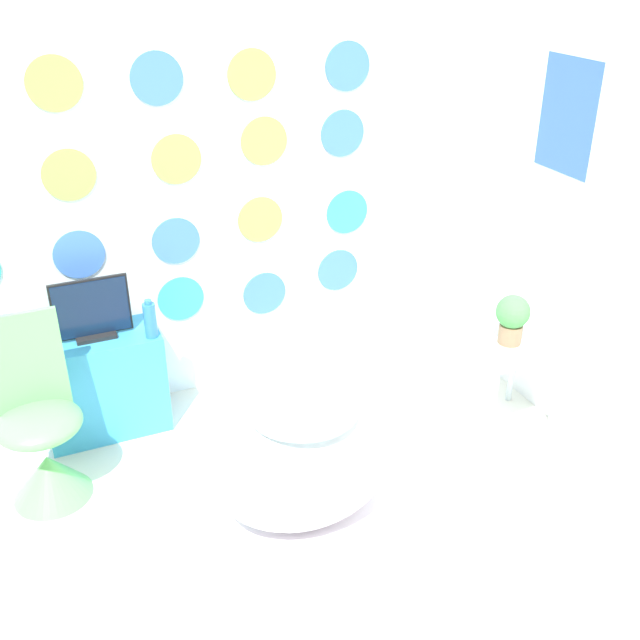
{
  "coord_description": "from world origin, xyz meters",
  "views": [
    {
      "loc": [
        -0.76,
        -1.67,
        2.31
      ],
      "look_at": [
        0.37,
        0.91,
        0.83
      ],
      "focal_mm": 42.0,
      "sensor_mm": 36.0,
      "label": 1
    }
  ],
  "objects": [
    {
      "name": "wall_right",
      "position": [
        1.7,
        0.95,
        1.3
      ],
      "size": [
        0.06,
        2.9,
        2.6
      ],
      "color": "white",
      "rests_on": "ground_plane"
    },
    {
      "name": "side_table",
      "position": [
        1.39,
        0.91,
        0.4
      ],
      "size": [
        0.44,
        0.4,
        0.49
      ],
      "color": "silver",
      "rests_on": "ground_plane"
    },
    {
      "name": "bathtub",
      "position": [
        0.2,
        0.7,
        0.29
      ],
      "size": [
        0.8,
        0.57,
        0.58
      ],
      "color": "white",
      "rests_on": "ground_plane"
    },
    {
      "name": "wall_back_dotted",
      "position": [
        -0.0,
        1.92,
        1.3
      ],
      "size": [
        4.35,
        0.05,
        2.6
      ],
      "color": "white",
      "rests_on": "ground_plane"
    },
    {
      "name": "tv",
      "position": [
        -0.48,
        1.71,
        0.67
      ],
      "size": [
        0.37,
        0.12,
        0.31
      ],
      "color": "black",
      "rests_on": "tv_cabinet"
    },
    {
      "name": "chair",
      "position": [
        -0.81,
        1.28,
        0.27
      ],
      "size": [
        0.37,
        0.37,
        0.86
      ],
      "color": "#66C166",
      "rests_on": "ground_plane"
    },
    {
      "name": "potted_plant_left",
      "position": [
        1.39,
        0.91,
        0.64
      ],
      "size": [
        0.17,
        0.17,
        0.25
      ],
      "color": "#8C6B4C",
      "rests_on": "side_table"
    },
    {
      "name": "vase",
      "position": [
        -0.23,
        1.6,
        0.63
      ],
      "size": [
        0.06,
        0.06,
        0.2
      ],
      "color": "#2D72B7",
      "rests_on": "tv_cabinet"
    },
    {
      "name": "rug",
      "position": [
        0.14,
        0.62,
        0.0
      ],
      "size": [
        1.27,
        0.98,
        0.01
      ],
      "color": "silver",
      "rests_on": "ground_plane"
    },
    {
      "name": "tv_cabinet",
      "position": [
        -0.48,
        1.7,
        0.27
      ],
      "size": [
        0.6,
        0.32,
        0.54
      ],
      "color": "#389ED6",
      "rests_on": "ground_plane"
    }
  ]
}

